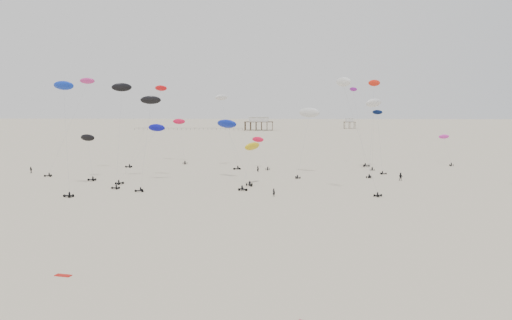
{
  "coord_description": "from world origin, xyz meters",
  "views": [
    {
      "loc": [
        4.7,
        -14.24,
        18.29
      ],
      "look_at": [
        0.0,
        88.0,
        7.0
      ],
      "focal_mm": 35.0,
      "sensor_mm": 36.0,
      "label": 1
    }
  ],
  "objects_px": {
    "rig_0": "(260,147)",
    "pavilion_main": "(259,124)",
    "rig_4": "(181,134)",
    "spectator_0": "(274,196)",
    "pavilion_small": "(349,124)",
    "rig_9": "(154,105)"
  },
  "relations": [
    {
      "from": "pavilion_small",
      "to": "rig_9",
      "type": "distance_m",
      "value": 257.77
    },
    {
      "from": "rig_9",
      "to": "spectator_0",
      "type": "xyz_separation_m",
      "value": [
        38.04,
        -55.71,
        -18.37
      ]
    },
    {
      "from": "pavilion_main",
      "to": "spectator_0",
      "type": "bearing_deg",
      "value": -87.04
    },
    {
      "from": "pavilion_main",
      "to": "spectator_0",
      "type": "distance_m",
      "value": 265.53
    },
    {
      "from": "rig_9",
      "to": "rig_0",
      "type": "bearing_deg",
      "value": -100.72
    },
    {
      "from": "pavilion_main",
      "to": "rig_0",
      "type": "relative_size",
      "value": 2.11
    },
    {
      "from": "rig_0",
      "to": "rig_4",
      "type": "distance_m",
      "value": 29.29
    },
    {
      "from": "pavilion_small",
      "to": "rig_4",
      "type": "relative_size",
      "value": 0.62
    },
    {
      "from": "pavilion_main",
      "to": "rig_0",
      "type": "height_order",
      "value": "pavilion_main"
    },
    {
      "from": "pavilion_small",
      "to": "spectator_0",
      "type": "bearing_deg",
      "value": -100.79
    },
    {
      "from": "spectator_0",
      "to": "rig_4",
      "type": "bearing_deg",
      "value": -27.48
    },
    {
      "from": "rig_0",
      "to": "pavilion_main",
      "type": "bearing_deg",
      "value": -87.49
    },
    {
      "from": "rig_0",
      "to": "spectator_0",
      "type": "distance_m",
      "value": 45.78
    },
    {
      "from": "spectator_0",
      "to": "rig_9",
      "type": "bearing_deg",
      "value": -20.51
    },
    {
      "from": "rig_9",
      "to": "pavilion_small",
      "type": "bearing_deg",
      "value": -14.8
    },
    {
      "from": "pavilion_small",
      "to": "rig_0",
      "type": "distance_m",
      "value": 257.26
    },
    {
      "from": "rig_0",
      "to": "rig_4",
      "type": "height_order",
      "value": "rig_4"
    },
    {
      "from": "pavilion_main",
      "to": "rig_9",
      "type": "distance_m",
      "value": 211.31
    },
    {
      "from": "pavilion_main",
      "to": "rig_4",
      "type": "xyz_separation_m",
      "value": [
        -16.55,
        -206.61,
        4.75
      ]
    },
    {
      "from": "rig_0",
      "to": "rig_9",
      "type": "distance_m",
      "value": 37.32
    },
    {
      "from": "pavilion_small",
      "to": "rig_0",
      "type": "bearing_deg",
      "value": -103.64
    },
    {
      "from": "rig_0",
      "to": "rig_9",
      "type": "bearing_deg",
      "value": -17.34
    }
  ]
}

